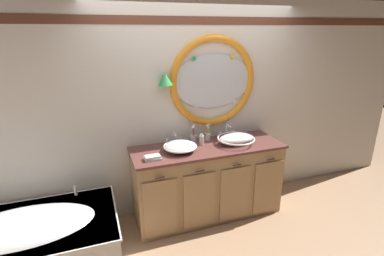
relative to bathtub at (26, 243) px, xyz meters
The scene contains 12 objects.
ground_plane 1.97m from the bathtub, ahead, with size 14.00×14.00×0.00m, color tan.
back_wall_assembly 2.30m from the bathtub, 17.83° to the left, with size 6.40×0.26×2.60m.
vanity_counter 2.00m from the bathtub, ahead, with size 1.82×0.65×0.91m.
bathtub is the anchor object (origin of this frame).
sink_basin_left 1.78m from the bathtub, ahead, with size 0.38×0.38×0.11m.
sink_basin_right 2.44m from the bathtub, ahead, with size 0.46×0.46×0.12m.
faucet_set_left 1.83m from the bathtub, 17.55° to the left, with size 0.22×0.12×0.14m.
faucet_set_right 2.48m from the bathtub, 12.41° to the left, with size 0.24×0.13×0.17m.
toothbrush_holder_left 2.04m from the bathtub, 14.61° to the left, with size 0.08×0.08×0.22m.
toothbrush_holder_right 2.21m from the bathtub, 13.20° to the left, with size 0.08×0.08×0.21m.
soap_dispenser 2.07m from the bathtub, 10.73° to the left, with size 0.06×0.06×0.14m.
folded_hand_towel 1.43m from the bathtub, ahead, with size 0.18×0.10×0.05m.
Camera 1 is at (-1.23, -2.73, 2.24)m, focal length 27.57 mm.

